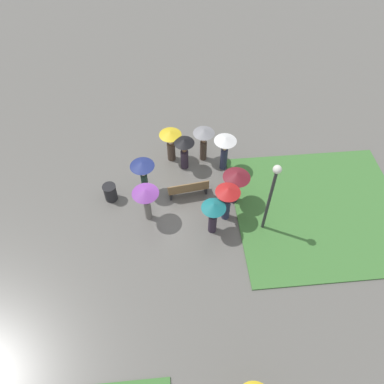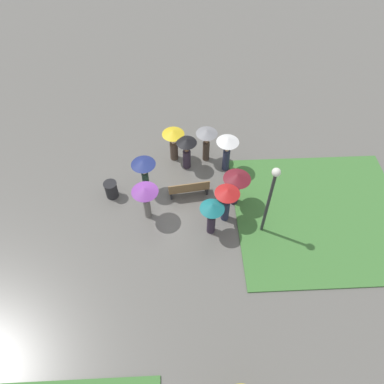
% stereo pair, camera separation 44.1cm
% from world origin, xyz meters
% --- Properties ---
extents(ground_plane, '(90.00, 90.00, 0.00)m').
position_xyz_m(ground_plane, '(0.00, 0.00, 0.00)').
color(ground_plane, '#66635E').
extents(lawn_patch_near, '(7.15, 6.67, 0.06)m').
position_xyz_m(lawn_patch_near, '(-6.93, 1.42, 0.03)').
color(lawn_patch_near, '#427A38').
rests_on(lawn_patch_near, ground_plane).
extents(park_bench, '(1.82, 0.64, 0.90)m').
position_xyz_m(park_bench, '(-1.40, 0.07, 0.47)').
color(park_bench, brown).
rests_on(park_bench, ground_plane).
extents(lamp_post, '(0.32, 0.32, 3.73)m').
position_xyz_m(lamp_post, '(-4.30, 2.04, 2.45)').
color(lamp_post, '#2D2D30').
rests_on(lamp_post, ground_plane).
extents(trash_bin, '(0.58, 0.58, 0.82)m').
position_xyz_m(trash_bin, '(1.99, -0.08, 0.41)').
color(trash_bin, '#232326').
rests_on(trash_bin, ground_plane).
extents(crowd_person_white, '(1.00, 1.00, 1.89)m').
position_xyz_m(crowd_person_white, '(-3.16, -1.47, 1.32)').
color(crowd_person_white, '#282D47').
rests_on(crowd_person_white, ground_plane).
extents(crowd_person_maroon, '(1.14, 1.14, 1.84)m').
position_xyz_m(crowd_person_maroon, '(-3.34, 0.54, 1.40)').
color(crowd_person_maroon, '#2D2333').
rests_on(crowd_person_maroon, ground_plane).
extents(crowd_person_purple, '(1.08, 1.08, 1.81)m').
position_xyz_m(crowd_person_purple, '(0.37, 1.09, 1.39)').
color(crowd_person_purple, slate).
rests_on(crowd_person_purple, ground_plane).
extents(crowd_person_grey, '(0.98, 0.98, 1.82)m').
position_xyz_m(crowd_person_grey, '(-2.29, -2.15, 1.28)').
color(crowd_person_grey, '#47382D').
rests_on(crowd_person_grey, ground_plane).
extents(crowd_person_black, '(0.92, 0.92, 1.73)m').
position_xyz_m(crowd_person_black, '(-1.37, -1.69, 1.13)').
color(crowd_person_black, '#2D2333').
rests_on(crowd_person_black, ground_plane).
extents(crowd_person_red, '(1.01, 1.01, 1.89)m').
position_xyz_m(crowd_person_red, '(-2.85, 1.36, 1.36)').
color(crowd_person_red, '#282D47').
rests_on(crowd_person_red, ground_plane).
extents(crowd_person_yellow, '(1.02, 1.02, 1.72)m').
position_xyz_m(crowd_person_yellow, '(-0.79, -2.28, 1.15)').
color(crowd_person_yellow, '#47382D').
rests_on(crowd_person_yellow, ground_plane).
extents(crowd_person_teal, '(0.97, 0.97, 1.79)m').
position_xyz_m(crowd_person_teal, '(-2.21, 1.97, 1.28)').
color(crowd_person_teal, '#2D2333').
rests_on(crowd_person_teal, ground_plane).
extents(crowd_person_navy, '(1.04, 1.04, 1.87)m').
position_xyz_m(crowd_person_navy, '(0.48, -0.37, 1.42)').
color(crowd_person_navy, '#1E3328').
rests_on(crowd_person_navy, ground_plane).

